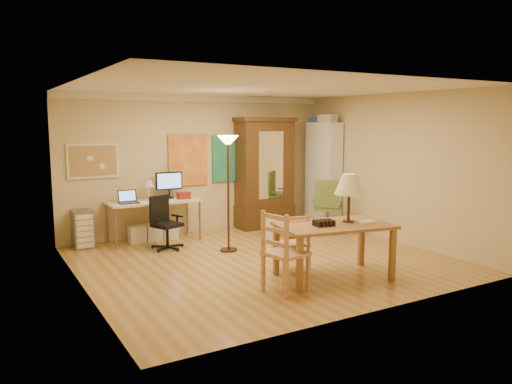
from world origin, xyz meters
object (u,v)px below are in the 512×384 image
computer_desk (155,216)px  armoire (264,180)px  office_chair_green (327,219)px  dining_table (340,213)px  office_chair_black (166,235)px  bookshelf (323,174)px

computer_desk → armoire: bearing=1.9°
office_chair_green → armoire: (-0.77, 1.15, 0.70)m
office_chair_green → armoire: size_ratio=0.47×
armoire → computer_desk: bearing=-178.1°
office_chair_green → dining_table: bearing=-124.8°
office_chair_green → armoire: armoire is taller
computer_desk → office_chair_black: (-0.04, -0.69, -0.21)m
office_chair_green → bookshelf: size_ratio=0.49×
dining_table → computer_desk: 3.78m
dining_table → armoire: (0.86, 3.50, 0.07)m
armoire → office_chair_black: bearing=-162.5°
armoire → bookshelf: bearing=-20.2°
computer_desk → office_chair_green: (3.17, -1.07, -0.17)m
dining_table → bookshelf: 3.69m
office_chair_black → armoire: bearing=17.5°
dining_table → armoire: bearing=76.2°
armoire → bookshelf: armoire is taller
computer_desk → bookshelf: 3.67m
dining_table → computer_desk: dining_table is taller
armoire → office_chair_green: bearing=-56.2°
armoire → bookshelf: (1.19, -0.44, 0.09)m
computer_desk → office_chair_green: 3.35m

